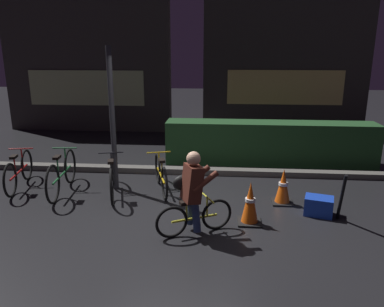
% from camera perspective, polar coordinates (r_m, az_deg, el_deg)
% --- Properties ---
extents(ground_plane, '(40.00, 40.00, 0.00)m').
position_cam_1_polar(ground_plane, '(6.09, -2.39, -9.68)').
color(ground_plane, black).
extents(sidewalk_curb, '(12.00, 0.24, 0.12)m').
position_cam_1_polar(sidewalk_curb, '(8.10, -0.44, -2.63)').
color(sidewalk_curb, '#56544F').
rests_on(sidewalk_curb, ground).
extents(hedge_row, '(4.80, 0.70, 0.98)m').
position_cam_1_polar(hedge_row, '(8.88, 11.76, 1.58)').
color(hedge_row, '#214723').
rests_on(hedge_row, ground).
extents(storefront_left, '(5.33, 0.54, 4.42)m').
position_cam_1_polar(storefront_left, '(12.74, -15.69, 13.31)').
color(storefront_left, '#383330').
rests_on(storefront_left, ground).
extents(storefront_right, '(5.28, 0.54, 4.51)m').
position_cam_1_polar(storefront_right, '(12.80, 14.05, 13.64)').
color(storefront_right, '#383330').
rests_on(storefront_right, ground).
extents(street_post, '(0.10, 0.10, 2.67)m').
position_cam_1_polar(street_post, '(7.07, -12.04, 4.99)').
color(street_post, '#2D2D33').
rests_on(street_post, ground).
extents(parked_bike_leftmost, '(0.46, 1.55, 0.72)m').
position_cam_1_polar(parked_bike_leftmost, '(7.94, -24.91, -2.48)').
color(parked_bike_leftmost, black).
rests_on(parked_bike_leftmost, ground).
extents(parked_bike_left_mid, '(0.46, 1.72, 0.79)m').
position_cam_1_polar(parked_bike_left_mid, '(7.37, -19.24, -2.95)').
color(parked_bike_left_mid, black).
rests_on(parked_bike_left_mid, ground).
extents(parked_bike_center_left, '(0.54, 1.56, 0.74)m').
position_cam_1_polar(parked_bike_center_left, '(7.02, -12.12, -3.53)').
color(parked_bike_center_left, black).
rests_on(parked_bike_center_left, ground).
extents(parked_bike_center_right, '(0.55, 1.46, 0.70)m').
position_cam_1_polar(parked_bike_center_right, '(7.07, -4.76, -3.22)').
color(parked_bike_center_right, black).
rests_on(parked_bike_center_right, ground).
extents(traffic_cone_near, '(0.36, 0.36, 0.67)m').
position_cam_1_polar(traffic_cone_near, '(5.83, 8.86, -7.53)').
color(traffic_cone_near, black).
rests_on(traffic_cone_near, ground).
extents(traffic_cone_far, '(0.36, 0.36, 0.62)m').
position_cam_1_polar(traffic_cone_far, '(6.68, 13.73, -4.97)').
color(traffic_cone_far, black).
rests_on(traffic_cone_far, ground).
extents(blue_crate, '(0.51, 0.43, 0.30)m').
position_cam_1_polar(blue_crate, '(6.45, 18.76, -7.59)').
color(blue_crate, '#193DB7').
rests_on(blue_crate, ground).
extents(cyclist, '(1.08, 0.58, 1.25)m').
position_cam_1_polar(cyclist, '(5.34, 0.05, -6.04)').
color(cyclist, black).
rests_on(cyclist, ground).
extents(closed_umbrella, '(0.08, 0.32, 0.82)m').
position_cam_1_polar(closed_umbrella, '(6.20, 21.85, -6.24)').
color(closed_umbrella, black).
rests_on(closed_umbrella, ground).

